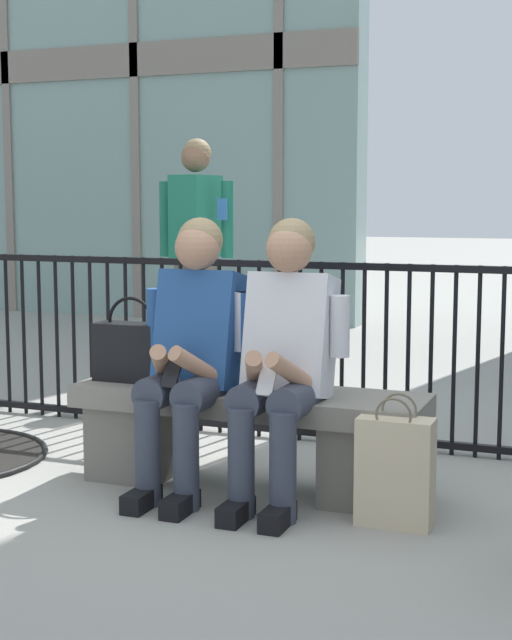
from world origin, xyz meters
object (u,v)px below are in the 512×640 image
Objects in this scene: seated_person_with_phone at (191,346)px; handbag_on_bench at (131,350)px; stone_bench at (248,429)px; bystander_at_railing at (196,242)px; shopping_bag at (395,471)px; seated_person_companion at (283,352)px.

seated_person_with_phone is 0.39m from handbag_on_bench.
seated_person_with_phone reaches higher than stone_bench.
seated_person_with_phone is at bearing -65.48° from bystander_at_railing.
handbag_on_bench reaches higher than shopping_bag.
handbag_on_bench is at bearing -72.92° from bystander_at_railing.
bystander_at_railing is (-1.95, 2.33, 0.78)m from shopping_bag.
seated_person_companion is at bearing -30.99° from stone_bench.
seated_person_with_phone is 1.04m from shopping_bag.
seated_person_with_phone is 2.30× the size of shopping_bag.
shopping_bag is at bearing -13.25° from seated_person_companion.
shopping_bag reaches higher than stone_bench.
stone_bench is 3.03× the size of shopping_bag.
seated_person_with_phone is 3.06× the size of handbag_on_bench.
seated_person_companion reaches higher than stone_bench.
seated_person_companion is at bearing -56.99° from bystander_at_railing.
stone_bench is 2.53m from bystander_at_railing.
stone_bench is 0.66m from handbag_on_bench.
bystander_at_railing reaches higher than stone_bench.
bystander_at_railing reaches higher than seated_person_with_phone.
seated_person_companion reaches higher than handbag_on_bench.
bystander_at_railing is at bearing 114.52° from seated_person_with_phone.
handbag_on_bench is (-0.58, -0.01, 0.32)m from stone_bench.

